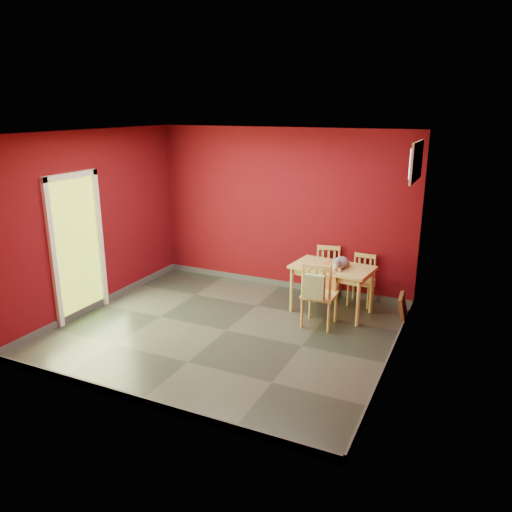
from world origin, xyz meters
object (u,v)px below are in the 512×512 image
at_px(chair_far_right, 362,279).
at_px(tote_bag, 314,287).
at_px(cat, 340,260).
at_px(dining_table, 332,272).
at_px(chair_far_left, 327,273).
at_px(picture_frame, 403,309).
at_px(chair_near, 319,294).

bearing_deg(chair_far_right, tote_bag, -104.33).
bearing_deg(cat, tote_bag, -78.60).
bearing_deg(cat, dining_table, -171.02).
relative_size(dining_table, chair_far_left, 1.45).
height_order(dining_table, picture_frame, dining_table).
relative_size(dining_table, chair_far_right, 1.57).
xyz_separation_m(chair_far_right, chair_near, (-0.35, -1.12, 0.09)).
bearing_deg(chair_far_right, picture_frame, -33.92).
distance_m(chair_far_right, picture_frame, 0.90).
xyz_separation_m(chair_far_left, tote_bag, (0.22, -1.33, 0.24)).
xyz_separation_m(chair_far_right, cat, (-0.21, -0.57, 0.44)).
xyz_separation_m(tote_bag, cat, (0.14, 0.78, 0.17)).
distance_m(chair_near, cat, 0.67).
relative_size(dining_table, chair_near, 1.29).
xyz_separation_m(dining_table, tote_bag, (-0.01, -0.80, 0.03)).
relative_size(cat, picture_frame, 1.05).
xyz_separation_m(chair_near, tote_bag, (0.00, -0.23, 0.18)).
bearing_deg(picture_frame, cat, -174.84).
relative_size(chair_far_right, cat, 1.77).
bearing_deg(chair_far_left, cat, -57.19).
bearing_deg(chair_near, picture_frame, 30.54).
distance_m(dining_table, chair_far_right, 0.68).
bearing_deg(picture_frame, chair_near, -149.46).
bearing_deg(picture_frame, tote_bag, -141.17).
xyz_separation_m(tote_bag, picture_frame, (1.07, 0.86, -0.47)).
xyz_separation_m(chair_far_left, cat, (0.36, -0.55, 0.41)).
bearing_deg(dining_table, picture_frame, 3.10).
bearing_deg(chair_far_left, picture_frame, -19.90).
distance_m(cat, picture_frame, 1.13).
xyz_separation_m(chair_far_left, picture_frame, (1.29, -0.47, -0.23)).
distance_m(chair_far_left, picture_frame, 1.39).
distance_m(chair_near, picture_frame, 1.28).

